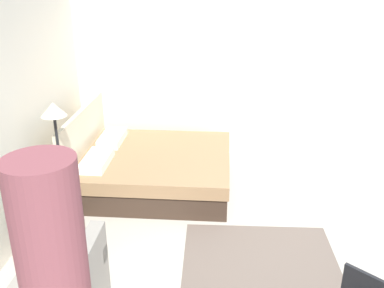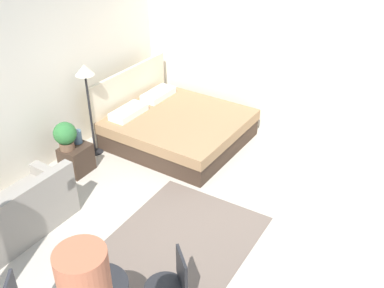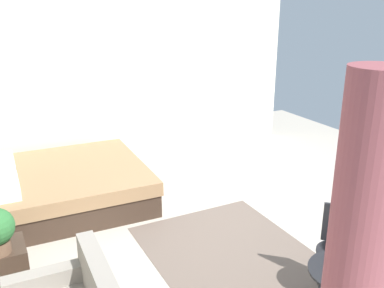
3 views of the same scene
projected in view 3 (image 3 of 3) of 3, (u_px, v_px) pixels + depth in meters
ground_plane at (225, 238)px, 5.01m from camera, size 9.09×8.89×0.02m
wall_right at (133, 79)px, 7.13m from camera, size 0.12×5.89×2.76m
area_rug at (231, 254)px, 4.67m from camera, size 2.09×1.68×0.01m
bed at (59, 185)px, 5.75m from camera, size 2.03×2.20×1.12m
nightstand at (7, 266)px, 4.08m from camera, size 0.44×0.37×0.45m
cafe_chair_near_window at (340, 242)px, 3.91m from camera, size 0.59×0.59×0.87m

